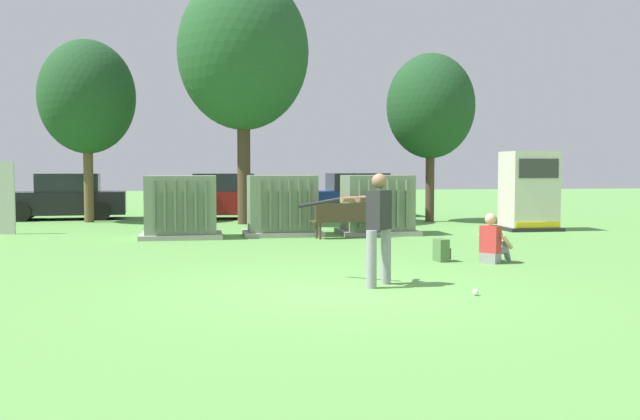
{
  "coord_description": "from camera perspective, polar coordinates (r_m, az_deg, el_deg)",
  "views": [
    {
      "loc": [
        -1.97,
        -10.52,
        1.83
      ],
      "look_at": [
        0.27,
        3.5,
        1.0
      ],
      "focal_mm": 40.83,
      "sensor_mm": 36.0,
      "label": 1
    }
  ],
  "objects": [
    {
      "name": "seated_spectator",
      "position": [
        14.38,
        13.39,
        -2.55
      ],
      "size": [
        0.76,
        0.71,
        0.96
      ],
      "color": "gray",
      "rests_on": "ground"
    },
    {
      "name": "parked_car_right_of_center",
      "position": [
        27.13,
        2.71,
        1.07
      ],
      "size": [
        4.28,
        2.09,
        1.62
      ],
      "color": "navy",
      "rests_on": "ground"
    },
    {
      "name": "ground_plane",
      "position": [
        10.85,
        1.51,
        -6.36
      ],
      "size": [
        96.0,
        96.0,
        0.0
      ],
      "primitive_type": "plane",
      "color": "#5B9947"
    },
    {
      "name": "parked_car_left_of_center",
      "position": [
        26.16,
        -7.72,
        0.96
      ],
      "size": [
        4.34,
        2.22,
        1.62
      ],
      "color": "maroon",
      "rests_on": "ground"
    },
    {
      "name": "tree_left",
      "position": [
        25.62,
        -17.8,
        8.41
      ],
      "size": [
        3.18,
        3.18,
        6.07
      ],
      "color": "brown",
      "rests_on": "ground"
    },
    {
      "name": "sports_ball",
      "position": [
        10.7,
        12.09,
        -6.33
      ],
      "size": [
        0.09,
        0.09,
        0.09
      ],
      "primitive_type": "sphere",
      "color": "white",
      "rests_on": "ground"
    },
    {
      "name": "tree_center_right",
      "position": [
        24.91,
        8.66,
        8.02
      ],
      "size": [
        2.96,
        2.96,
        5.65
      ],
      "color": "#4C3828",
      "rests_on": "ground"
    },
    {
      "name": "generator_enclosure",
      "position": [
        22.12,
        16.05,
        1.42
      ],
      "size": [
        1.6,
        1.4,
        2.3
      ],
      "color": "#262626",
      "rests_on": "ground"
    },
    {
      "name": "batter",
      "position": [
        11.24,
        4.38,
        -1.02
      ],
      "size": [
        1.37,
        1.26,
        1.74
      ],
      "color": "gray",
      "rests_on": "ground"
    },
    {
      "name": "transformer_mid_east",
      "position": [
        20.04,
        4.49,
        0.36
      ],
      "size": [
        2.1,
        1.7,
        1.62
      ],
      "color": "#9E9B93",
      "rests_on": "ground"
    },
    {
      "name": "parked_car_leftmost",
      "position": [
        27.21,
        -19.33,
        0.89
      ],
      "size": [
        4.32,
        2.17,
        1.62
      ],
      "color": "black",
      "rests_on": "ground"
    },
    {
      "name": "tree_center_left",
      "position": [
        23.96,
        -6.04,
        12.16
      ],
      "size": [
        4.2,
        4.2,
        8.03
      ],
      "color": "#4C3828",
      "rests_on": "ground"
    },
    {
      "name": "transformer_west",
      "position": [
        19.3,
        -10.83,
        0.19
      ],
      "size": [
        2.1,
        1.7,
        1.62
      ],
      "color": "#9E9B93",
      "rests_on": "ground"
    },
    {
      "name": "park_bench",
      "position": [
        18.85,
        2.13,
        -0.59
      ],
      "size": [
        1.84,
        0.75,
        0.92
      ],
      "color": "#4C3828",
      "rests_on": "ground"
    },
    {
      "name": "transformer_mid_west",
      "position": [
        19.7,
        -3.01,
        0.31
      ],
      "size": [
        2.1,
        1.7,
        1.62
      ],
      "color": "#9E9B93",
      "rests_on": "ground"
    },
    {
      "name": "backpack",
      "position": [
        14.38,
        9.52,
        -3.15
      ],
      "size": [
        0.31,
        0.35,
        0.44
      ],
      "color": "#4C723F",
      "rests_on": "ground"
    }
  ]
}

